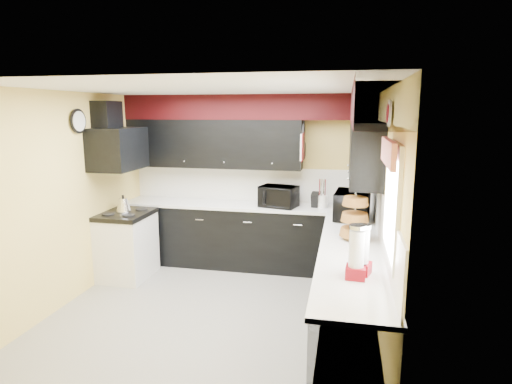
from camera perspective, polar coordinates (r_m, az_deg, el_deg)
ground at (r=5.15m, az=-5.36°, el=-15.45°), size 3.60×3.60×0.00m
wall_back at (r=6.45m, az=-0.83°, el=1.63°), size 3.60×0.06×2.50m
wall_right at (r=4.54m, az=16.62°, el=-2.69°), size 0.06×3.60×2.50m
wall_left at (r=5.54m, az=-23.67°, el=-0.78°), size 0.06×3.60×2.50m
ceiling at (r=4.63m, az=-5.91°, el=13.54°), size 3.60×3.60×0.06m
cab_back at (r=6.34m, az=-1.41°, el=-5.95°), size 3.60×0.60×0.90m
cab_right at (r=4.49m, az=12.45°, el=-13.41°), size 0.60×3.00×0.90m
counter_back at (r=6.22m, az=-1.43°, el=-1.80°), size 3.62×0.64×0.04m
counter_right at (r=4.32m, az=12.70°, el=-7.72°), size 0.64×3.02×0.04m
splash_back at (r=6.45m, az=-0.84°, el=1.09°), size 3.60×0.02×0.50m
splash_right at (r=4.55m, az=16.45°, el=-3.42°), size 0.02×3.60×0.50m
upper_back at (r=6.34m, az=-5.63°, el=6.44°), size 2.60×0.35×0.70m
upper_right at (r=5.33m, az=14.30°, el=5.35°), size 0.35×1.80×0.70m
soffit_back at (r=6.19m, az=-1.23°, el=11.24°), size 3.60×0.36×0.35m
soffit_right at (r=4.23m, az=15.13°, el=11.13°), size 0.36×3.24×0.35m
stove at (r=6.20m, az=-16.79°, el=-7.01°), size 0.60×0.75×0.86m
cooktop at (r=6.08m, az=-17.03°, el=-2.87°), size 0.62×0.77×0.06m
hood at (r=5.96m, az=-17.92°, el=5.51°), size 0.50×0.78×0.55m
hood_duct at (r=6.01m, az=-19.24°, el=9.48°), size 0.24×0.40×0.40m
window at (r=3.60m, az=17.75°, el=-1.30°), size 0.03×0.86×0.96m
valance at (r=3.54m, az=17.23°, el=5.08°), size 0.04×0.88×0.20m
pan_top at (r=5.99m, az=6.37°, el=8.09°), size 0.03×0.22×0.40m
pan_mid at (r=5.88m, az=6.19°, el=5.60°), size 0.03×0.28×0.46m
pan_low at (r=6.14m, az=6.43°, el=5.53°), size 0.03×0.24×0.42m
cut_board at (r=5.76m, az=6.18°, el=5.99°), size 0.03×0.26×0.35m
baskets at (r=4.59m, az=13.04°, el=-3.27°), size 0.27×0.27×0.50m
clock at (r=5.64m, az=-22.63°, el=8.71°), size 0.03×0.30×0.30m
deco_plate at (r=4.07m, az=17.34°, el=9.99°), size 0.03×0.24×0.24m
toaster_oven at (r=6.03m, az=3.01°, el=-0.59°), size 0.59×0.53×0.29m
microwave at (r=5.49m, az=12.73°, el=-1.71°), size 0.47×0.65×0.34m
utensil_crock at (r=6.07m, az=8.78°, el=-1.23°), size 0.21×0.21×0.17m
knife_block at (r=6.04m, az=7.88°, el=-1.06°), size 0.11×0.14×0.21m
kettle at (r=6.14m, az=-17.27°, el=-1.61°), size 0.25×0.25×0.18m
dispenser_a at (r=3.65m, az=13.95°, el=-7.64°), size 0.18×0.18×0.40m
dispenser_b at (r=3.54m, az=13.25°, el=-7.91°), size 0.17×0.17×0.43m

